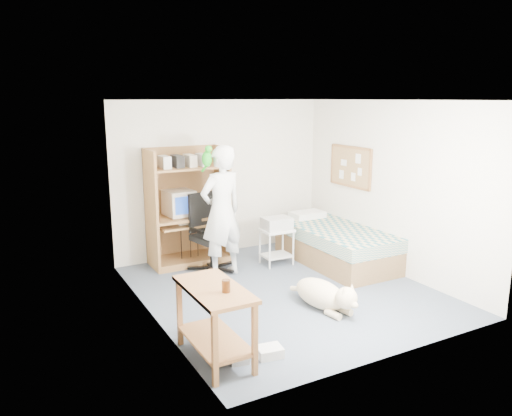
{
  "coord_description": "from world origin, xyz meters",
  "views": [
    {
      "loc": [
        -3.35,
        -5.35,
        2.53
      ],
      "look_at": [
        -0.16,
        0.52,
        1.05
      ],
      "focal_mm": 35.0,
      "sensor_mm": 36.0,
      "label": 1
    }
  ],
  "objects_px": {
    "person": "(222,212)",
    "dog": "(324,294)",
    "bed": "(335,245)",
    "side_desk": "(215,312)",
    "printer_cart": "(276,241)",
    "office_chair": "(210,243)",
    "computer_hutch": "(188,211)"
  },
  "relations": [
    {
      "from": "computer_hutch",
      "to": "office_chair",
      "type": "height_order",
      "value": "computer_hutch"
    },
    {
      "from": "bed",
      "to": "office_chair",
      "type": "bearing_deg",
      "value": 160.84
    },
    {
      "from": "office_chair",
      "to": "printer_cart",
      "type": "xyz_separation_m",
      "value": [
        1.0,
        -0.27,
        -0.03
      ]
    },
    {
      "from": "computer_hutch",
      "to": "office_chair",
      "type": "relative_size",
      "value": 1.58
    },
    {
      "from": "person",
      "to": "printer_cart",
      "type": "distance_m",
      "value": 1.1
    },
    {
      "from": "side_desk",
      "to": "person",
      "type": "relative_size",
      "value": 0.53
    },
    {
      "from": "bed",
      "to": "computer_hutch",
      "type": "bearing_deg",
      "value": 150.71
    },
    {
      "from": "computer_hutch",
      "to": "person",
      "type": "bearing_deg",
      "value": -74.68
    },
    {
      "from": "person",
      "to": "side_desk",
      "type": "bearing_deg",
      "value": 51.42
    },
    {
      "from": "office_chair",
      "to": "dog",
      "type": "height_order",
      "value": "office_chair"
    },
    {
      "from": "office_chair",
      "to": "dog",
      "type": "xyz_separation_m",
      "value": [
        0.65,
        -1.99,
        -0.22
      ]
    },
    {
      "from": "side_desk",
      "to": "printer_cart",
      "type": "xyz_separation_m",
      "value": [
        2.01,
        2.19,
        -0.12
      ]
    },
    {
      "from": "person",
      "to": "dog",
      "type": "relative_size",
      "value": 1.66
    },
    {
      "from": "office_chair",
      "to": "side_desk",
      "type": "bearing_deg",
      "value": -124.37
    },
    {
      "from": "person",
      "to": "bed",
      "type": "bearing_deg",
      "value": 157.33
    },
    {
      "from": "office_chair",
      "to": "printer_cart",
      "type": "height_order",
      "value": "office_chair"
    },
    {
      "from": "side_desk",
      "to": "office_chair",
      "type": "bearing_deg",
      "value": 67.79
    },
    {
      "from": "bed",
      "to": "person",
      "type": "relative_size",
      "value": 1.07
    },
    {
      "from": "computer_hutch",
      "to": "printer_cart",
      "type": "distance_m",
      "value": 1.45
    },
    {
      "from": "computer_hutch",
      "to": "office_chair",
      "type": "bearing_deg",
      "value": -72.26
    },
    {
      "from": "bed",
      "to": "office_chair",
      "type": "distance_m",
      "value": 1.96
    },
    {
      "from": "person",
      "to": "computer_hutch",
      "type": "bearing_deg",
      "value": -86.84
    },
    {
      "from": "person",
      "to": "dog",
      "type": "bearing_deg",
      "value": 97.09
    },
    {
      "from": "dog",
      "to": "computer_hutch",
      "type": "bearing_deg",
      "value": 99.19
    },
    {
      "from": "bed",
      "to": "side_desk",
      "type": "relative_size",
      "value": 2.02
    },
    {
      "from": "printer_cart",
      "to": "office_chair",
      "type": "bearing_deg",
      "value": 166.16
    },
    {
      "from": "dog",
      "to": "printer_cart",
      "type": "distance_m",
      "value": 1.77
    },
    {
      "from": "bed",
      "to": "person",
      "type": "distance_m",
      "value": 1.93
    },
    {
      "from": "office_chair",
      "to": "dog",
      "type": "relative_size",
      "value": 1.0
    },
    {
      "from": "side_desk",
      "to": "office_chair",
      "type": "distance_m",
      "value": 2.66
    },
    {
      "from": "office_chair",
      "to": "person",
      "type": "xyz_separation_m",
      "value": [
        0.06,
        -0.31,
        0.54
      ]
    },
    {
      "from": "side_desk",
      "to": "printer_cart",
      "type": "relative_size",
      "value": 1.78
    }
  ]
}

